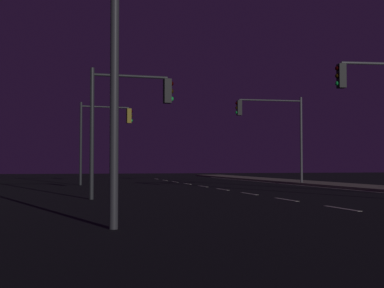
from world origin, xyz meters
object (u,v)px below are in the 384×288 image
(traffic_light_overhead_east, at_px, (104,128))
(street_lamp_far_end, at_px, (117,11))
(traffic_light_near_right, at_px, (129,108))
(traffic_light_far_left, at_px, (273,121))

(traffic_light_overhead_east, xyz_separation_m, street_lamp_far_end, (-1.43, -23.33, 0.73))
(traffic_light_overhead_east, relative_size, traffic_light_near_right, 1.06)
(traffic_light_overhead_east, height_order, street_lamp_far_end, street_lamp_far_end)
(traffic_light_far_left, bearing_deg, traffic_light_near_right, -133.20)
(traffic_light_overhead_east, bearing_deg, traffic_light_far_left, -13.40)
(traffic_light_far_left, relative_size, traffic_light_overhead_east, 1.05)
(street_lamp_far_end, bearing_deg, traffic_light_overhead_east, 86.49)
(traffic_light_near_right, bearing_deg, street_lamp_far_end, -98.33)
(traffic_light_far_left, xyz_separation_m, street_lamp_far_end, (-12.02, -20.81, 0.34))
(traffic_light_near_right, bearing_deg, traffic_light_overhead_east, 89.82)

